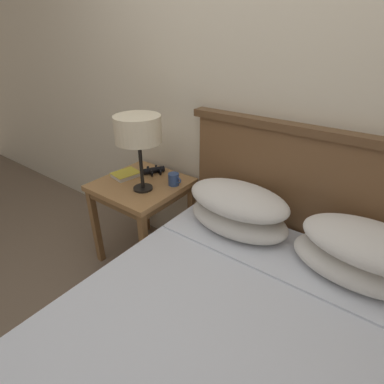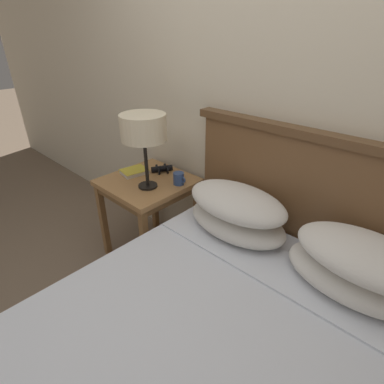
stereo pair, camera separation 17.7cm
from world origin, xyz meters
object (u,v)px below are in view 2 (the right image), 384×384
at_px(table_lamp, 143,129).
at_px(coffee_mug, 179,178).
at_px(nightstand, 148,191).
at_px(binoculars_pair, 162,169).
at_px(book_on_nightstand, 134,171).
at_px(bed, 213,363).

bearing_deg(table_lamp, coffee_mug, 53.73).
relative_size(nightstand, coffee_mug, 6.37).
distance_m(table_lamp, binoculars_pair, 0.46).
bearing_deg(binoculars_pair, nightstand, -79.38).
bearing_deg(binoculars_pair, coffee_mug, -14.12).
distance_m(nightstand, table_lamp, 0.50).
xyz_separation_m(table_lamp, book_on_nightstand, (-0.25, 0.07, -0.39)).
bearing_deg(coffee_mug, bed, -37.05).
bearing_deg(book_on_nightstand, table_lamp, -15.66).
xyz_separation_m(bed, table_lamp, (-1.00, 0.48, 0.73)).
xyz_separation_m(bed, book_on_nightstand, (-1.24, 0.55, 0.34)).
relative_size(bed, book_on_nightstand, 9.15).
distance_m(nightstand, binoculars_pair, 0.21).
xyz_separation_m(bed, coffee_mug, (-0.87, 0.66, 0.37)).
distance_m(book_on_nightstand, binoculars_pair, 0.21).
height_order(bed, binoculars_pair, bed).
distance_m(table_lamp, coffee_mug, 0.42).
distance_m(nightstand, bed, 1.24).
bearing_deg(table_lamp, nightstand, 143.04).
bearing_deg(nightstand, table_lamp, -36.96).
bearing_deg(table_lamp, bed, -25.88).
xyz_separation_m(nightstand, bed, (1.08, -0.55, -0.24)).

